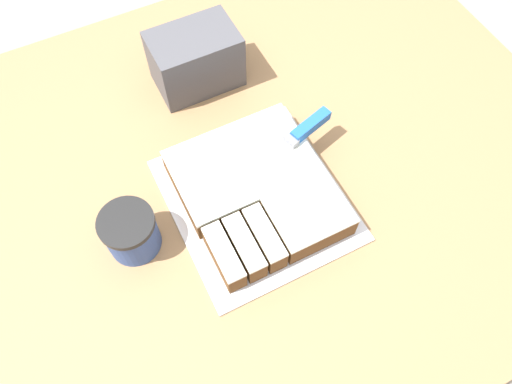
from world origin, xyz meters
The scene contains 7 objects.
ground_plane centered at (0.00, 0.00, 0.00)m, with size 8.00×8.00×0.00m, color #9E9384.
countertop centered at (0.00, 0.00, 0.46)m, with size 1.40×1.10×0.92m.
cake_board centered at (-0.01, -0.07, 0.93)m, with size 0.32×0.35×0.01m.
cake centered at (-0.01, -0.06, 0.96)m, with size 0.26×0.30×0.06m.
knife centered at (0.10, -0.01, 0.99)m, with size 0.30×0.11×0.02m.
coffee_cup centered at (-0.25, -0.05, 0.97)m, with size 0.10×0.10×0.09m.
storage_box centered at (0.01, 0.27, 0.99)m, with size 0.18×0.12×0.13m.
Camera 1 is at (-0.22, -0.48, 1.78)m, focal length 35.00 mm.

